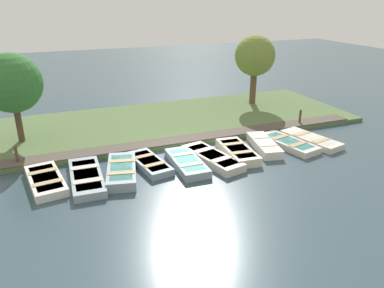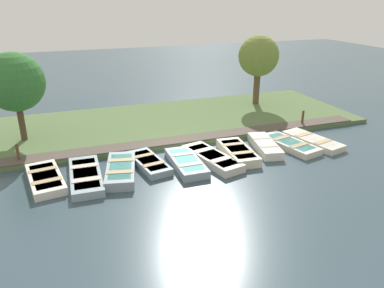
{
  "view_description": "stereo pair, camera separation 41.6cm",
  "coord_description": "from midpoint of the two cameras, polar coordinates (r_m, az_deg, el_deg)",
  "views": [
    {
      "loc": [
        15.44,
        -5.69,
        7.21
      ],
      "look_at": [
        0.18,
        0.31,
        0.65
      ],
      "focal_mm": 35.0,
      "sensor_mm": 36.0,
      "label": 1
    },
    {
      "loc": [
        15.59,
        -5.3,
        7.21
      ],
      "look_at": [
        0.18,
        0.31,
        0.65
      ],
      "focal_mm": 35.0,
      "sensor_mm": 36.0,
      "label": 2
    }
  ],
  "objects": [
    {
      "name": "shore_bank",
      "position": [
        22.4,
        -4.77,
        3.23
      ],
      "size": [
        8.0,
        24.0,
        0.22
      ],
      "color": "#567042",
      "rests_on": "ground_plane"
    },
    {
      "name": "ground_plane",
      "position": [
        17.97,
        -0.47,
        -1.86
      ],
      "size": [
        80.0,
        80.0,
        0.0
      ],
      "primitive_type": "plane",
      "color": "#384C56"
    },
    {
      "name": "rowboat_0",
      "position": [
        16.51,
        -20.77,
        -4.96
      ],
      "size": [
        3.2,
        1.66,
        0.36
      ],
      "rotation": [
        0.0,
        0.0,
        0.15
      ],
      "color": "silver",
      "rests_on": "ground_plane"
    },
    {
      "name": "rowboat_4",
      "position": [
        16.85,
        -0.19,
        -2.85
      ],
      "size": [
        3.09,
        1.24,
        0.38
      ],
      "rotation": [
        0.0,
        0.0,
        -0.02
      ],
      "color": "#8C9EA8",
      "rests_on": "ground_plane"
    },
    {
      "name": "park_tree_far_left",
      "position": [
        20.4,
        -24.89,
        8.52
      ],
      "size": [
        2.91,
        2.91,
        4.7
      ],
      "color": "#4C3828",
      "rests_on": "ground_plane"
    },
    {
      "name": "rowboat_5",
      "position": [
        17.34,
        3.75,
        -2.14
      ],
      "size": [
        3.63,
        1.91,
        0.38
      ],
      "rotation": [
        0.0,
        0.0,
        0.23
      ],
      "color": "beige",
      "rests_on": "ground_plane"
    },
    {
      "name": "rowboat_6",
      "position": [
        18.0,
        7.64,
        -1.25
      ],
      "size": [
        2.99,
        1.4,
        0.44
      ],
      "rotation": [
        0.0,
        0.0,
        -0.08
      ],
      "color": "beige",
      "rests_on": "ground_plane"
    },
    {
      "name": "park_tree_left",
      "position": [
        25.79,
        10.58,
        12.95
      ],
      "size": [
        2.68,
        2.68,
        4.79
      ],
      "color": "brown",
      "rests_on": "ground_plane"
    },
    {
      "name": "mooring_post_near",
      "position": [
        18.44,
        -24.38,
        -1.49
      ],
      "size": [
        0.13,
        0.13,
        1.05
      ],
      "color": "brown",
      "rests_on": "ground_plane"
    },
    {
      "name": "rowboat_2",
      "position": [
        16.33,
        -10.07,
        -3.92
      ],
      "size": [
        3.34,
        1.84,
        0.43
      ],
      "rotation": [
        0.0,
        0.0,
        -0.22
      ],
      "color": "#8C9EA8",
      "rests_on": "ground_plane"
    },
    {
      "name": "rowboat_9",
      "position": [
        20.47,
        18.47,
        0.49
      ],
      "size": [
        3.43,
        1.89,
        0.33
      ],
      "rotation": [
        0.0,
        0.0,
        0.23
      ],
      "color": "beige",
      "rests_on": "ground_plane"
    },
    {
      "name": "mooring_post_far",
      "position": [
        22.63,
        17.0,
        3.65
      ],
      "size": [
        0.13,
        0.13,
        1.05
      ],
      "color": "brown",
      "rests_on": "ground_plane"
    },
    {
      "name": "rowboat_3",
      "position": [
        16.97,
        -5.89,
        -2.85
      ],
      "size": [
        2.99,
        1.54,
        0.34
      ],
      "rotation": [
        0.0,
        0.0,
        0.17
      ],
      "color": "#8C9EA8",
      "rests_on": "ground_plane"
    },
    {
      "name": "dock_walkway",
      "position": [
        19.26,
        -2.01,
        0.26
      ],
      "size": [
        1.03,
        21.64,
        0.29
      ],
      "color": "#51473D",
      "rests_on": "ground_plane"
    },
    {
      "name": "rowboat_8",
      "position": [
        19.64,
        15.25,
        -0.03
      ],
      "size": [
        3.39,
        1.91,
        0.34
      ],
      "rotation": [
        0.0,
        0.0,
        0.22
      ],
      "color": "beige",
      "rests_on": "ground_plane"
    },
    {
      "name": "rowboat_7",
      "position": [
        19.03,
        11.65,
        -0.23
      ],
      "size": [
        3.01,
        1.51,
        0.44
      ],
      "rotation": [
        0.0,
        0.0,
        -0.2
      ],
      "color": "silver",
      "rests_on": "ground_plane"
    },
    {
      "name": "rowboat_1",
      "position": [
        16.23,
        -15.2,
        -4.72
      ],
      "size": [
        3.58,
        1.34,
        0.35
      ],
      "rotation": [
        0.0,
        0.0,
        -0.03
      ],
      "color": "#8C9EA8",
      "rests_on": "ground_plane"
    }
  ]
}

